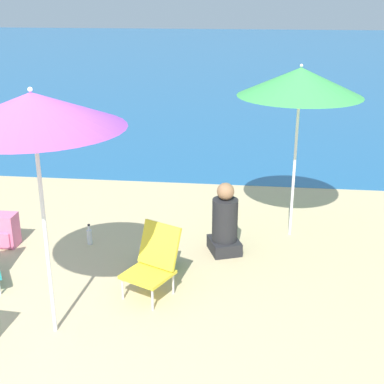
{
  "coord_description": "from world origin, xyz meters",
  "views": [
    {
      "loc": [
        2.19,
        -3.59,
        3.01
      ],
      "look_at": [
        1.56,
        1.73,
        1.0
      ],
      "focal_mm": 50.0,
      "sensor_mm": 36.0,
      "label": 1
    }
  ],
  "objects_px": {
    "beach_umbrella_green": "(300,82)",
    "water_bottle": "(90,236)",
    "cooler_box": "(159,254)",
    "beach_umbrella_purple": "(32,111)",
    "person_seated_near": "(225,224)",
    "backpack_pink": "(7,230)",
    "beach_chair_yellow": "(154,260)"
  },
  "relations": [
    {
      "from": "beach_umbrella_purple",
      "to": "person_seated_near",
      "type": "xyz_separation_m",
      "value": [
        1.49,
        1.83,
        -1.73
      ]
    },
    {
      "from": "beach_umbrella_green",
      "to": "cooler_box",
      "type": "bearing_deg",
      "value": -145.63
    },
    {
      "from": "beach_umbrella_purple",
      "to": "beach_umbrella_green",
      "type": "xyz_separation_m",
      "value": [
        2.32,
        2.44,
        -0.11
      ]
    },
    {
      "from": "water_bottle",
      "to": "backpack_pink",
      "type": "bearing_deg",
      "value": -171.25
    },
    {
      "from": "beach_umbrella_green",
      "to": "water_bottle",
      "type": "distance_m",
      "value": 3.23
    },
    {
      "from": "water_bottle",
      "to": "cooler_box",
      "type": "xyz_separation_m",
      "value": [
        0.97,
        -0.48,
        0.05
      ]
    },
    {
      "from": "beach_umbrella_purple",
      "to": "beach_chair_yellow",
      "type": "bearing_deg",
      "value": 44.64
    },
    {
      "from": "beach_umbrella_purple",
      "to": "cooler_box",
      "type": "xyz_separation_m",
      "value": [
        0.75,
        1.36,
        -1.95
      ]
    },
    {
      "from": "person_seated_near",
      "to": "backpack_pink",
      "type": "relative_size",
      "value": 2.13
    },
    {
      "from": "beach_umbrella_purple",
      "to": "water_bottle",
      "type": "bearing_deg",
      "value": 96.78
    },
    {
      "from": "beach_umbrella_purple",
      "to": "backpack_pink",
      "type": "distance_m",
      "value": 2.82
    },
    {
      "from": "backpack_pink",
      "to": "cooler_box",
      "type": "distance_m",
      "value": 2.01
    },
    {
      "from": "person_seated_near",
      "to": "cooler_box",
      "type": "distance_m",
      "value": 0.9
    },
    {
      "from": "beach_umbrella_green",
      "to": "person_seated_near",
      "type": "distance_m",
      "value": 1.93
    },
    {
      "from": "person_seated_near",
      "to": "cooler_box",
      "type": "height_order",
      "value": "person_seated_near"
    },
    {
      "from": "beach_chair_yellow",
      "to": "backpack_pink",
      "type": "height_order",
      "value": "beach_chair_yellow"
    },
    {
      "from": "cooler_box",
      "to": "beach_umbrella_purple",
      "type": "bearing_deg",
      "value": -118.96
    },
    {
      "from": "beach_umbrella_green",
      "to": "water_bottle",
      "type": "height_order",
      "value": "beach_umbrella_green"
    },
    {
      "from": "water_bottle",
      "to": "cooler_box",
      "type": "height_order",
      "value": "cooler_box"
    },
    {
      "from": "beach_umbrella_purple",
      "to": "beach_chair_yellow",
      "type": "relative_size",
      "value": 3.13
    },
    {
      "from": "beach_chair_yellow",
      "to": "beach_umbrella_purple",
      "type": "bearing_deg",
      "value": -109.56
    },
    {
      "from": "person_seated_near",
      "to": "backpack_pink",
      "type": "xyz_separation_m",
      "value": [
        -2.72,
        -0.15,
        -0.16
      ]
    },
    {
      "from": "cooler_box",
      "to": "beach_umbrella_green",
      "type": "bearing_deg",
      "value": 34.37
    },
    {
      "from": "backpack_pink",
      "to": "cooler_box",
      "type": "relative_size",
      "value": 1.1
    },
    {
      "from": "beach_umbrella_green",
      "to": "backpack_pink",
      "type": "xyz_separation_m",
      "value": [
        -3.56,
        -0.75,
        -1.79
      ]
    },
    {
      "from": "backpack_pink",
      "to": "beach_umbrella_purple",
      "type": "bearing_deg",
      "value": -53.74
    },
    {
      "from": "person_seated_near",
      "to": "beach_umbrella_purple",
      "type": "bearing_deg",
      "value": -149.74
    },
    {
      "from": "beach_umbrella_green",
      "to": "beach_chair_yellow",
      "type": "distance_m",
      "value": 2.76
    },
    {
      "from": "person_seated_near",
      "to": "cooler_box",
      "type": "xyz_separation_m",
      "value": [
        -0.74,
        -0.47,
        -0.22
      ]
    },
    {
      "from": "beach_umbrella_purple",
      "to": "cooler_box",
      "type": "bearing_deg",
      "value": 61.04
    },
    {
      "from": "beach_umbrella_purple",
      "to": "beach_chair_yellow",
      "type": "distance_m",
      "value": 2.07
    },
    {
      "from": "person_seated_near",
      "to": "beach_chair_yellow",
      "type": "bearing_deg",
      "value": -144.04
    }
  ]
}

